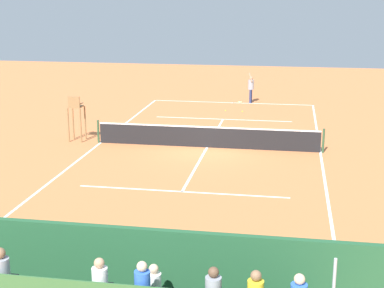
% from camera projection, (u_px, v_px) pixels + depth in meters
% --- Properties ---
extents(ground_plane, '(60.00, 60.00, 0.00)m').
position_uv_depth(ground_plane, '(207.00, 147.00, 26.07)').
color(ground_plane, '#D17542').
extents(court_line_markings, '(10.10, 22.20, 0.01)m').
position_uv_depth(court_line_markings, '(207.00, 147.00, 26.10)').
color(court_line_markings, white).
rests_on(court_line_markings, ground).
extents(tennis_net, '(10.30, 0.10, 1.07)m').
position_uv_depth(tennis_net, '(207.00, 137.00, 25.94)').
color(tennis_net, black).
rests_on(tennis_net, ground).
extents(backdrop_wall, '(18.00, 0.16, 2.00)m').
position_uv_depth(backdrop_wall, '(113.00, 269.00, 12.47)').
color(backdrop_wall, '#235633').
rests_on(backdrop_wall, ground).
extents(umpire_chair, '(0.67, 0.67, 2.14)m').
position_uv_depth(umpire_chair, '(76.00, 113.00, 26.89)').
color(umpire_chair, olive).
rests_on(umpire_chair, ground).
extents(courtside_bench, '(1.80, 0.40, 0.93)m').
position_uv_depth(courtside_bench, '(253.00, 283.00, 12.79)').
color(courtside_bench, '#33383D').
rests_on(courtside_bench, ground).
extents(tennis_player, '(0.40, 0.54, 1.93)m').
position_uv_depth(tennis_player, '(251.00, 87.00, 36.30)').
color(tennis_player, navy).
rests_on(tennis_player, ground).
extents(tennis_racket, '(0.31, 0.57, 0.03)m').
position_uv_depth(tennis_racket, '(240.00, 102.00, 36.74)').
color(tennis_racket, black).
rests_on(tennis_racket, ground).
extents(tennis_ball_near, '(0.07, 0.07, 0.07)m').
position_uv_depth(tennis_ball_near, '(242.00, 111.00, 33.76)').
color(tennis_ball_near, '#CCDB33').
rests_on(tennis_ball_near, ground).
extents(tennis_ball_far, '(0.07, 0.07, 0.07)m').
position_uv_depth(tennis_ball_far, '(226.00, 110.00, 34.02)').
color(tennis_ball_far, '#CCDB33').
rests_on(tennis_ball_far, ground).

